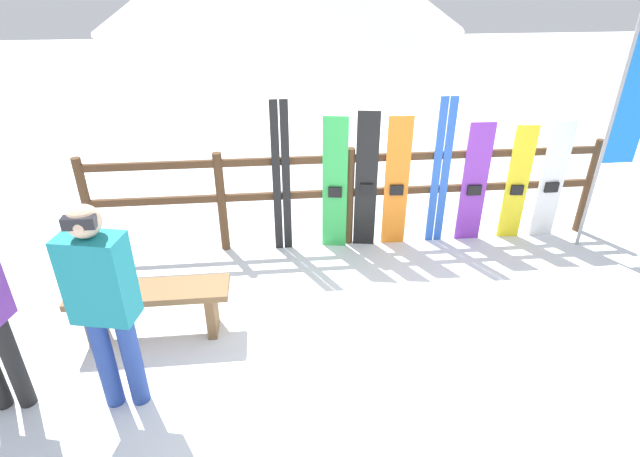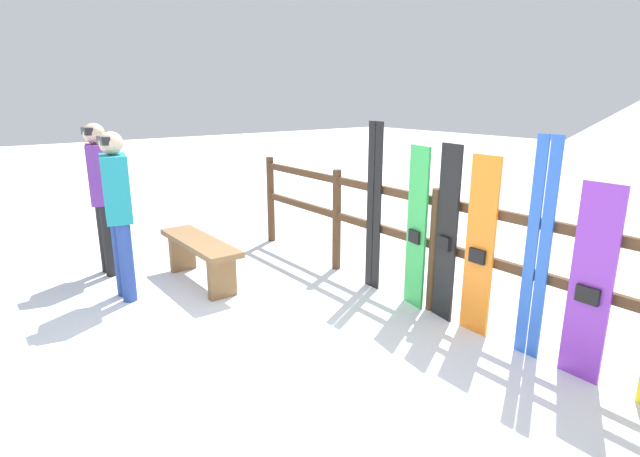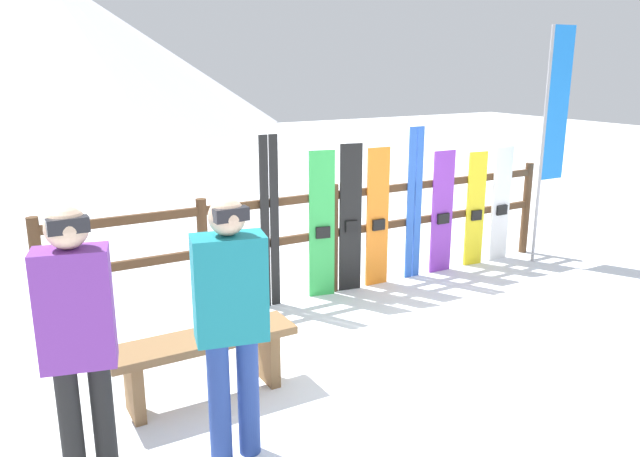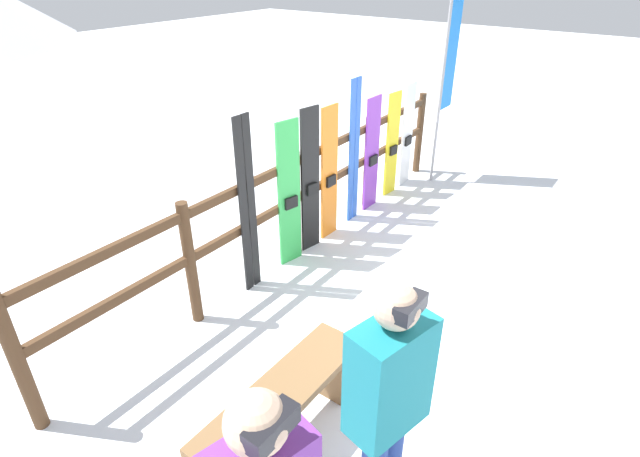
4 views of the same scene
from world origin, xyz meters
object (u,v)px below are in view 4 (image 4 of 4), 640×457
(snowboard_black_stripe, at_px, (310,182))
(snowboard_purple, at_px, (372,155))
(bench, at_px, (283,403))
(snowboard_green, at_px, (289,195))
(snowboard_orange, at_px, (329,174))
(snowboard_yellow, at_px, (392,145))
(person_teal, at_px, (388,400))
(ski_pair_blue, at_px, (354,153))
(snowboard_white, at_px, (407,136))
(ski_pair_black, at_px, (248,208))
(rental_flag, at_px, (449,55))

(snowboard_black_stripe, distance_m, snowboard_purple, 1.27)
(bench, xyz_separation_m, snowboard_green, (1.80, 1.41, 0.41))
(snowboard_orange, xyz_separation_m, snowboard_yellow, (1.43, -0.00, -0.07))
(person_teal, xyz_separation_m, snowboard_black_stripe, (2.22, 2.18, -0.17))
(ski_pair_blue, height_order, snowboard_purple, ski_pair_blue)
(ski_pair_blue, xyz_separation_m, snowboard_purple, (0.41, -0.00, -0.15))
(snowboard_black_stripe, height_order, snowboard_purple, snowboard_black_stripe)
(ski_pair_blue, distance_m, snowboard_white, 1.36)
(snowboard_orange, distance_m, snowboard_yellow, 1.43)
(bench, height_order, snowboard_white, snowboard_white)
(snowboard_black_stripe, xyz_separation_m, ski_pair_blue, (0.85, 0.00, 0.07))
(snowboard_green, height_order, snowboard_white, snowboard_green)
(snowboard_white, bearing_deg, snowboard_purple, 180.00)
(ski_pair_black, xyz_separation_m, snowboard_black_stripe, (0.94, -0.00, -0.08))
(snowboard_black_stripe, distance_m, snowboard_yellow, 1.78)
(snowboard_black_stripe, bearing_deg, rental_flag, -6.08)
(person_teal, distance_m, snowboard_black_stripe, 3.12)
(ski_pair_black, height_order, rental_flag, rental_flag)
(ski_pair_black, relative_size, snowboard_orange, 1.14)
(ski_pair_black, bearing_deg, person_teal, -120.34)
(bench, relative_size, person_teal, 0.82)
(snowboard_yellow, height_order, rental_flag, rental_flag)
(person_teal, relative_size, snowboard_yellow, 1.20)
(snowboard_black_stripe, relative_size, snowboard_yellow, 1.15)
(ski_pair_black, relative_size, snowboard_green, 1.12)
(bench, distance_m, snowboard_green, 2.32)
(person_teal, bearing_deg, snowboard_yellow, 28.58)
(person_teal, height_order, snowboard_yellow, person_teal)
(snowboard_black_stripe, height_order, snowboard_orange, snowboard_black_stripe)
(ski_pair_blue, relative_size, rental_flag, 0.61)
(snowboard_black_stripe, distance_m, snowboard_white, 2.20)
(snowboard_green, distance_m, snowboard_purple, 1.62)
(ski_pair_blue, relative_size, snowboard_yellow, 1.24)
(snowboard_green, xyz_separation_m, snowboard_white, (2.55, -0.00, -0.06))
(snowboard_yellow, bearing_deg, person_teal, -151.42)
(ski_pair_blue, distance_m, rental_flag, 2.02)
(snowboard_orange, bearing_deg, snowboard_black_stripe, 179.99)
(bench, height_order, rental_flag, rental_flag)
(ski_pair_blue, bearing_deg, snowboard_orange, -179.61)
(snowboard_black_stripe, bearing_deg, snowboard_orange, -0.01)
(person_teal, relative_size, snowboard_purple, 1.16)
(snowboard_orange, xyz_separation_m, snowboard_white, (1.85, -0.00, -0.06))
(person_teal, height_order, snowboard_white, person_teal)
(snowboard_white, bearing_deg, snowboard_black_stripe, 180.00)
(snowboard_orange, xyz_separation_m, ski_pair_blue, (0.50, 0.00, 0.10))
(snowboard_orange, bearing_deg, rental_flag, -7.00)
(person_teal, distance_m, snowboard_white, 4.94)
(snowboard_black_stripe, height_order, snowboard_white, snowboard_black_stripe)
(ski_pair_black, bearing_deg, snowboard_white, -0.06)
(snowboard_black_stripe, bearing_deg, snowboard_yellow, -0.01)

